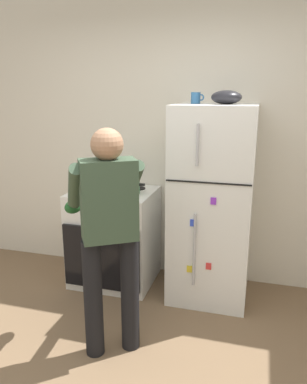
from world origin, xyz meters
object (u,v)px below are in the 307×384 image
stove_range (114,237)px  pepper_mill (93,175)px  refrigerator (212,204)px  red_pot (127,187)px  coffee_mug (196,98)px  person_cook (109,223)px  mixing_bowl (226,97)px

stove_range → pepper_mill: 0.66m
refrigerator → stove_range: refrigerator is taller
red_pot → coffee_mug: size_ratio=2.92×
refrigerator → red_pot: 0.78m
stove_range → coffee_mug: bearing=4.6°
stove_range → person_cook: size_ratio=0.57×
stove_range → red_pot: bearing=-13.9°
refrigerator → red_pot: size_ratio=5.24×
stove_range → red_pot: (0.16, -0.04, 0.52)m
person_cook → red_pot: (-0.19, 0.91, 0.01)m
person_cook → pepper_mill: bearing=119.2°
refrigerator → coffee_mug: size_ratio=15.31×
refrigerator → coffee_mug: (-0.18, 0.05, 0.91)m
refrigerator → person_cook: 1.13m
red_pot → coffee_mug: coffee_mug is taller
refrigerator → mixing_bowl: (0.08, 0.00, 0.91)m
stove_range → mixing_bowl: bearing=0.6°
pepper_mill → person_cook: bearing=-60.8°
refrigerator → red_pot: bearing=-176.3°
coffee_mug → mixing_bowl: (0.26, -0.05, 0.01)m
refrigerator → coffee_mug: 0.92m
refrigerator → red_pot: refrigerator is taller
red_pot → pepper_mill: size_ratio=1.92×
person_cook → pepper_mill: person_cook is taller
person_cook → red_pot: person_cook is taller
red_pot → coffee_mug: bearing=9.6°
person_cook → coffee_mug: size_ratio=14.28×
stove_range → red_pot: red_pot is taller
refrigerator → mixing_bowl: size_ratio=6.93×
refrigerator → pepper_mill: bearing=170.7°
refrigerator → person_cook: (-0.58, -0.96, 0.10)m
coffee_mug → mixing_bowl: 0.26m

